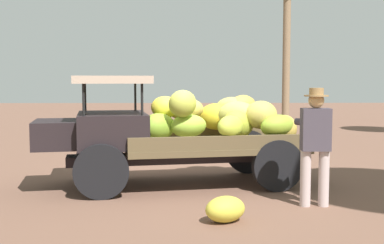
% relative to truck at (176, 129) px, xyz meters
% --- Properties ---
extents(ground_plane, '(60.00, 60.00, 0.00)m').
position_rel_truck_xyz_m(ground_plane, '(0.09, -0.22, -0.96)').
color(ground_plane, brown).
extents(truck, '(4.62, 2.37, 1.86)m').
position_rel_truck_xyz_m(truck, '(0.00, 0.00, 0.00)').
color(truck, black).
rests_on(truck, ground).
extents(farmer, '(0.53, 0.46, 1.68)m').
position_rel_truck_xyz_m(farmer, '(-1.98, 1.49, -0.00)').
color(farmer, '#C0AAA8').
rests_on(farmer, ground).
extents(loose_banana_bunch, '(0.68, 0.62, 0.35)m').
position_rel_truck_xyz_m(loose_banana_bunch, '(-0.64, 2.28, -0.79)').
color(loose_banana_bunch, gold).
rests_on(loose_banana_bunch, ground).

